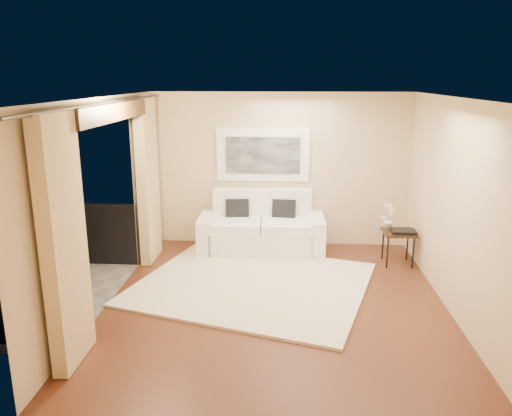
# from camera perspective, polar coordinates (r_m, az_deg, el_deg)

# --- Properties ---
(floor) EXTENTS (5.00, 5.00, 0.00)m
(floor) POSITION_cam_1_polar(r_m,az_deg,el_deg) (6.85, 2.27, -10.70)
(floor) COLOR #592D1A
(floor) RESTS_ON ground
(room_shell) EXTENTS (5.00, 6.40, 5.00)m
(room_shell) POSITION_cam_1_polar(r_m,az_deg,el_deg) (6.60, -16.64, 10.47)
(room_shell) COLOR white
(room_shell) RESTS_ON ground
(balcony) EXTENTS (1.81, 2.60, 1.17)m
(balcony) POSITION_cam_1_polar(r_m,az_deg,el_deg) (7.60, -23.75, -7.92)
(balcony) COLOR #605B56
(balcony) RESTS_ON ground
(curtains) EXTENTS (0.16, 4.80, 2.64)m
(curtains) POSITION_cam_1_polar(r_m,az_deg,el_deg) (6.77, -15.75, 0.45)
(curtains) COLOR #D0B480
(curtains) RESTS_ON ground
(artwork) EXTENTS (1.62, 0.07, 0.92)m
(artwork) POSITION_cam_1_polar(r_m,az_deg,el_deg) (8.76, 0.79, 6.07)
(artwork) COLOR white
(artwork) RESTS_ON room_shell
(rug) EXTENTS (3.83, 3.56, 0.04)m
(rug) POSITION_cam_1_polar(r_m,az_deg,el_deg) (7.36, -0.40, -8.64)
(rug) COLOR #F4E4C4
(rug) RESTS_ON floor
(sofa) EXTENTS (2.16, 0.98, 1.03)m
(sofa) POSITION_cam_1_polar(r_m,az_deg,el_deg) (8.69, 0.63, -2.51)
(sofa) COLOR white
(sofa) RESTS_ON floor
(side_table) EXTENTS (0.51, 0.51, 0.55)m
(side_table) POSITION_cam_1_polar(r_m,az_deg,el_deg) (8.34, 16.00, -2.98)
(side_table) COLOR #321F10
(side_table) RESTS_ON floor
(tray) EXTENTS (0.38, 0.29, 0.05)m
(tray) POSITION_cam_1_polar(r_m,az_deg,el_deg) (8.25, 16.53, -2.58)
(tray) COLOR black
(tray) RESTS_ON side_table
(orchid) EXTENTS (0.29, 0.30, 0.48)m
(orchid) POSITION_cam_1_polar(r_m,az_deg,el_deg) (8.34, 14.92, -0.75)
(orchid) COLOR white
(orchid) RESTS_ON side_table
(bistro_table) EXTENTS (0.87, 0.87, 0.81)m
(bistro_table) POSITION_cam_1_polar(r_m,az_deg,el_deg) (7.99, -23.29, -2.61)
(bistro_table) COLOR #321F10
(bistro_table) RESTS_ON balcony
(balcony_chair_far) EXTENTS (0.45, 0.46, 0.97)m
(balcony_chair_far) POSITION_cam_1_polar(r_m,az_deg,el_deg) (7.89, -21.02, -3.85)
(balcony_chair_far) COLOR #321F10
(balcony_chair_far) RESTS_ON balcony
(ice_bucket) EXTENTS (0.18, 0.18, 0.20)m
(ice_bucket) POSITION_cam_1_polar(r_m,az_deg,el_deg) (8.08, -24.49, -1.21)
(ice_bucket) COLOR white
(ice_bucket) RESTS_ON bistro_table
(candle) EXTENTS (0.06, 0.06, 0.07)m
(candle) POSITION_cam_1_polar(r_m,az_deg,el_deg) (8.04, -22.44, -1.55)
(candle) COLOR red
(candle) RESTS_ON bistro_table
(vase) EXTENTS (0.04, 0.04, 0.18)m
(vase) POSITION_cam_1_polar(r_m,az_deg,el_deg) (7.81, -24.19, -1.78)
(vase) COLOR silver
(vase) RESTS_ON bistro_table
(glass_a) EXTENTS (0.06, 0.06, 0.12)m
(glass_a) POSITION_cam_1_polar(r_m,az_deg,el_deg) (7.79, -22.75, -1.89)
(glass_a) COLOR silver
(glass_a) RESTS_ON bistro_table
(glass_b) EXTENTS (0.06, 0.06, 0.12)m
(glass_b) POSITION_cam_1_polar(r_m,az_deg,el_deg) (7.91, -22.18, -1.59)
(glass_b) COLOR white
(glass_b) RESTS_ON bistro_table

